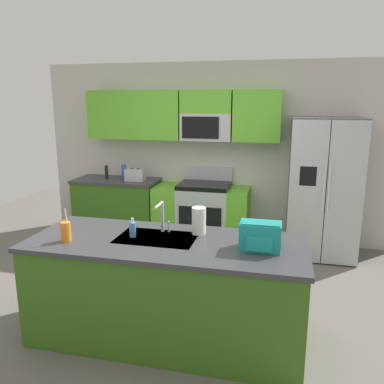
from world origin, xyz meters
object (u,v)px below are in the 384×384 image
range_oven (202,214)px  backpack (260,236)px  bottle_blue (124,172)px  toaster (135,175)px  paper_towel_roll (199,221)px  drink_cup_orange (66,232)px  soap_dispenser (133,229)px  refrigerator (323,188)px  sink_faucet (162,214)px  pepper_mill (107,172)px

range_oven → backpack: 2.67m
bottle_blue → range_oven: bearing=-1.8°
toaster → paper_towel_roll: size_ratio=1.17×
range_oven → toaster: 1.14m
drink_cup_orange → toaster: bearing=98.5°
bottle_blue → soap_dispenser: bearing=-65.4°
range_oven → backpack: size_ratio=4.25×
range_oven → toaster: size_ratio=4.86×
soap_dispenser → refrigerator: bearing=52.4°
drink_cup_orange → paper_towel_roll: (1.04, 0.45, 0.03)m
refrigerator → drink_cup_orange: refrigerator is taller
bottle_blue → paper_towel_roll: 2.73m
toaster → soap_dispenser: toaster is taller
range_oven → sink_faucet: sink_faucet is taller
paper_towel_roll → backpack: 0.61m
refrigerator → paper_towel_roll: refrigerator is taller
toaster → pepper_mill: bearing=174.1°
soap_dispenser → paper_towel_roll: bearing=21.8°
sink_faucet → drink_cup_orange: 0.82m
toaster → soap_dispenser: (0.88, -2.31, -0.02)m
bottle_blue → paper_towel_roll: size_ratio=0.91×
toaster → drink_cup_orange: drink_cup_orange is taller
toaster → soap_dispenser: 2.47m
range_oven → refrigerator: 1.72m
sink_faucet → backpack: sink_faucet is taller
pepper_mill → bottle_blue: 0.27m
pepper_mill → sink_faucet: bearing=-54.3°
paper_towel_roll → backpack: paper_towel_roll is taller
range_oven → refrigerator: (1.65, -0.07, 0.48)m
toaster → bottle_blue: size_ratio=1.28×
range_oven → drink_cup_orange: drink_cup_orange is taller
toaster → drink_cup_orange: 2.57m
sink_faucet → range_oven: bearing=92.6°
pepper_mill → sink_faucet: size_ratio=0.72×
range_oven → paper_towel_roll: 2.27m
range_oven → bottle_blue: bottle_blue is taller
range_oven → soap_dispenser: size_ratio=8.00×
sink_faucet → soap_dispenser: size_ratio=1.66×
refrigerator → soap_dispenser: bearing=-127.6°
soap_dispenser → backpack: size_ratio=0.53×
pepper_mill → backpack: 3.44m
refrigerator → soap_dispenser: size_ratio=10.88×
soap_dispenser → paper_towel_roll: 0.58m
bottle_blue → pepper_mill: bearing=-171.1°
drink_cup_orange → backpack: size_ratio=0.90×
pepper_mill → paper_towel_roll: paper_towel_roll is taller
range_oven → sink_faucet: size_ratio=4.82×
soap_dispenser → toaster: bearing=110.9°
pepper_mill → soap_dispenser: pepper_mill is taller
range_oven → paper_towel_roll: (0.43, -2.15, 0.58)m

